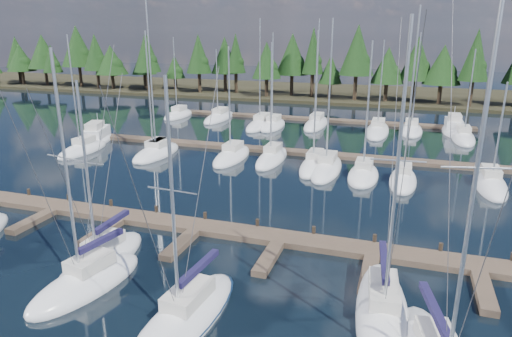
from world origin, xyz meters
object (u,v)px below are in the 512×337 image
(motor_yacht_left, at_px, (97,138))
(front_sailboat_4, at_px, (185,318))
(main_dock, at_px, (195,230))
(front_sailboat_5, at_px, (382,314))
(front_sailboat_2, at_px, (87,282))
(motor_yacht_right, at_px, (453,129))
(front_sailboat_3, at_px, (102,260))

(motor_yacht_left, bearing_deg, front_sailboat_4, -47.70)
(main_dock, distance_m, front_sailboat_4, 10.21)
(main_dock, distance_m, front_sailboat_5, 14.33)
(front_sailboat_2, bearing_deg, motor_yacht_right, 65.34)
(front_sailboat_3, height_order, motor_yacht_right, front_sailboat_3)
(front_sailboat_2, xyz_separation_m, motor_yacht_left, (-20.61, 28.64, 0.18))
(front_sailboat_2, distance_m, front_sailboat_3, 2.48)
(main_dock, relative_size, front_sailboat_3, 3.71)
(front_sailboat_4, bearing_deg, motor_yacht_right, 72.50)
(front_sailboat_5, xyz_separation_m, motor_yacht_right, (6.71, 46.64, 0.17))
(main_dock, bearing_deg, motor_yacht_left, 138.69)
(motor_yacht_left, relative_size, motor_yacht_right, 1.06)
(main_dock, height_order, motor_yacht_right, motor_yacht_right)
(main_dock, xyz_separation_m, motor_yacht_right, (19.66, 40.51, 0.26))
(main_dock, height_order, front_sailboat_4, front_sailboat_4)
(front_sailboat_2, bearing_deg, motor_yacht_left, 125.73)
(front_sailboat_5, relative_size, motor_yacht_right, 1.78)
(front_sailboat_3, xyz_separation_m, front_sailboat_4, (7.36, -3.61, -0.01))
(front_sailboat_2, relative_size, motor_yacht_right, 1.62)
(main_dock, distance_m, motor_yacht_left, 31.01)
(front_sailboat_3, bearing_deg, motor_yacht_right, 63.49)
(motor_yacht_left, bearing_deg, front_sailboat_3, -52.95)
(motor_yacht_left, xyz_separation_m, motor_yacht_right, (42.96, 20.04, -0.00))
(main_dock, xyz_separation_m, motor_yacht_left, (-23.29, 20.47, 0.27))
(front_sailboat_3, bearing_deg, main_dock, 59.35)
(main_dock, height_order, motor_yacht_left, motor_yacht_left)
(front_sailboat_4, xyz_separation_m, motor_yacht_left, (-27.21, 29.90, 0.20))
(motor_yacht_left, height_order, motor_yacht_right, motor_yacht_left)
(front_sailboat_2, distance_m, motor_yacht_left, 35.29)
(main_dock, bearing_deg, front_sailboat_5, -25.29)
(front_sailboat_5, bearing_deg, motor_yacht_right, 81.82)
(front_sailboat_2, xyz_separation_m, front_sailboat_4, (6.60, -1.26, -0.02))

